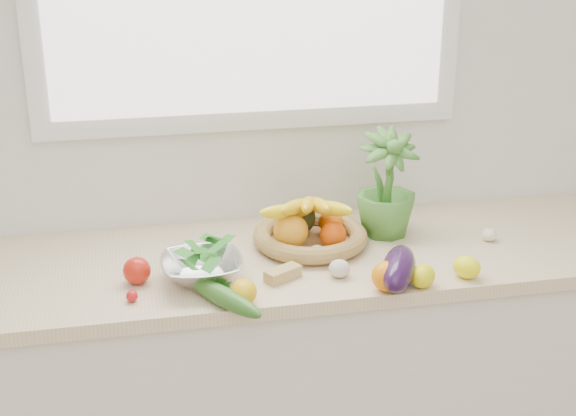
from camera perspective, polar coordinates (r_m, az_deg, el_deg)
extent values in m
cube|color=white|center=(2.46, -2.69, 9.11)|extent=(4.50, 0.02, 2.70)
cube|color=silver|center=(2.55, -1.22, -13.00)|extent=(2.20, 0.58, 0.86)
cube|color=beige|center=(2.33, -1.31, -3.82)|extent=(2.24, 0.62, 0.04)
sphere|color=orange|center=(2.12, 7.05, -4.84)|extent=(0.10, 0.10, 0.08)
ellipsoid|color=#E2AC0C|center=(2.04, -3.17, -6.00)|extent=(0.08, 0.09, 0.07)
ellipsoid|color=yellow|center=(2.15, 9.57, -4.80)|extent=(0.10, 0.10, 0.06)
ellipsoid|color=#FEF70D|center=(2.23, 12.59, -4.13)|extent=(0.10, 0.10, 0.06)
sphere|color=red|center=(2.18, -10.70, -4.40)|extent=(0.09, 0.09, 0.07)
cube|color=tan|center=(2.17, -0.37, -4.71)|extent=(0.11, 0.09, 0.03)
ellipsoid|color=white|center=(2.29, 2.08, -3.18)|extent=(0.07, 0.07, 0.04)
ellipsoid|color=white|center=(2.48, 14.12, -1.86)|extent=(0.06, 0.06, 0.04)
ellipsoid|color=beige|center=(2.19, 3.68, -4.31)|extent=(0.07, 0.07, 0.05)
ellipsoid|color=#240D32|center=(2.15, 7.88, -4.27)|extent=(0.18, 0.25, 0.09)
ellipsoid|color=#2F581A|center=(2.04, -4.60, -6.32)|extent=(0.19, 0.27, 0.05)
sphere|color=red|center=(2.10, -11.04, -6.17)|extent=(0.04, 0.04, 0.03)
imported|color=#427E2E|center=(2.43, 7.03, 1.66)|extent=(0.21, 0.21, 0.33)
cylinder|color=tan|center=(2.38, 1.58, -2.53)|extent=(0.36, 0.36, 0.01)
torus|color=#A67C49|center=(2.37, 1.59, -1.99)|extent=(0.42, 0.42, 0.05)
sphere|color=orange|center=(2.32, 0.20, -1.65)|extent=(0.13, 0.13, 0.10)
sphere|color=#DC4A06|center=(2.33, 3.22, -1.93)|extent=(0.10, 0.10, 0.08)
sphere|color=orange|center=(2.42, 3.08, -1.02)|extent=(0.09, 0.09, 0.07)
ellipsoid|color=#243116|center=(2.42, 0.99, -0.63)|extent=(0.10, 0.10, 0.10)
ellipsoid|color=yellow|center=(2.31, -0.13, -0.27)|extent=(0.21, 0.16, 0.10)
ellipsoid|color=yellow|center=(2.32, 0.63, 0.08)|extent=(0.16, 0.21, 0.10)
ellipsoid|color=yellow|center=(2.32, 1.43, 0.24)|extent=(0.10, 0.23, 0.10)
ellipsoid|color=yellow|center=(2.34, 2.16, 0.20)|extent=(0.04, 0.23, 0.10)
ellipsoid|color=yellow|center=(2.34, 2.99, -0.03)|extent=(0.12, 0.23, 0.10)
cylinder|color=silver|center=(2.17, -6.11, -5.07)|extent=(0.09, 0.09, 0.02)
imported|color=silver|center=(2.16, -6.15, -4.23)|extent=(0.22, 0.22, 0.05)
ellipsoid|color=#1A681B|center=(2.14, -6.19, -3.27)|extent=(0.16, 0.16, 0.07)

